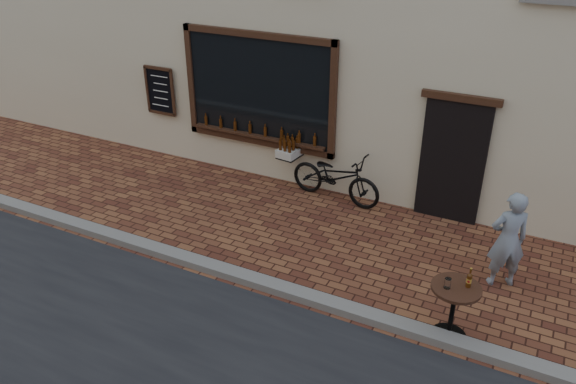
% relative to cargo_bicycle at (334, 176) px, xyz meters
% --- Properties ---
extents(ground, '(90.00, 90.00, 0.00)m').
position_rel_cargo_bicycle_xyz_m(ground, '(0.17, -3.20, -0.49)').
color(ground, '#4C2318').
rests_on(ground, ground).
extents(kerb, '(90.00, 0.25, 0.12)m').
position_rel_cargo_bicycle_xyz_m(kerb, '(0.17, -3.00, -0.43)').
color(kerb, slate).
rests_on(kerb, ground).
extents(cargo_bicycle, '(2.18, 0.86, 1.04)m').
position_rel_cargo_bicycle_xyz_m(cargo_bicycle, '(0.00, 0.00, 0.00)').
color(cargo_bicycle, black).
rests_on(cargo_bicycle, ground).
extents(bistro_table, '(0.63, 0.63, 1.09)m').
position_rel_cargo_bicycle_xyz_m(bistro_table, '(2.83, -2.85, 0.09)').
color(bistro_table, black).
rests_on(bistro_table, ground).
extents(pedestrian, '(0.67, 0.59, 1.54)m').
position_rel_cargo_bicycle_xyz_m(pedestrian, '(3.26, -1.34, 0.27)').
color(pedestrian, gray).
rests_on(pedestrian, ground).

